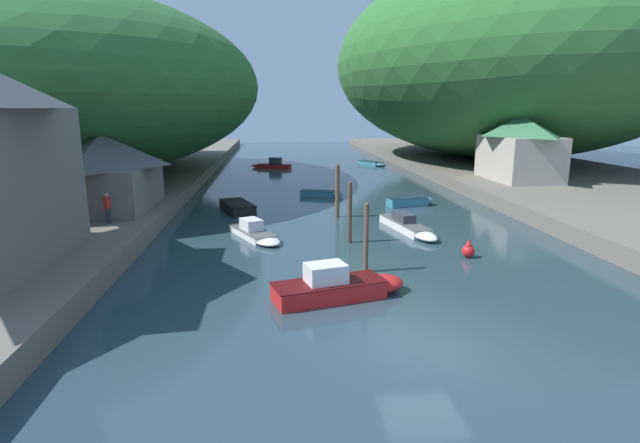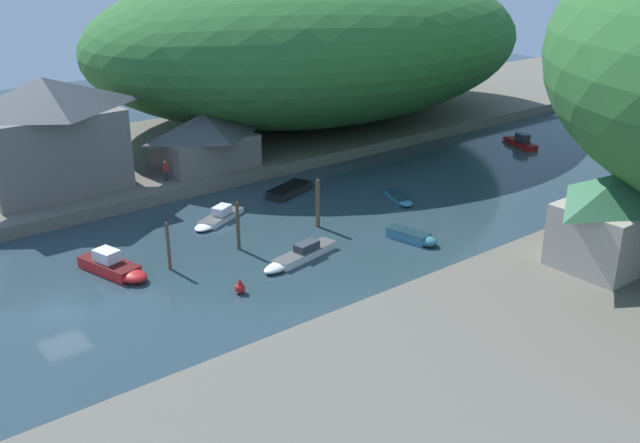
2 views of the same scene
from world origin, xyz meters
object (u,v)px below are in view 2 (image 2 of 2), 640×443
Objects in this scene: boat_cabin_cruiser at (400,199)px; boat_mid_channel at (293,188)px; boat_small_dinghy at (299,256)px; channel_buoy_near at (240,287)px; boat_yellow_tender at (218,218)px; waterfront_building at (49,133)px; person_on_quay at (239,153)px; boat_near_quay at (519,141)px; boat_red_skiff at (414,237)px; boat_white_cruiser at (115,267)px; boathouse_shed at (205,139)px; person_by_boathouse at (165,169)px; right_bank_cottage at (619,215)px.

boat_mid_channel is at bearing -32.01° from boat_cabin_cruiser.
channel_buoy_near is at bearing 94.64° from boat_small_dinghy.
boat_mid_channel is at bearing -103.18° from boat_yellow_tender.
waterfront_building reaches higher than person_on_quay.
boat_cabin_cruiser is 20.95m from boat_near_quay.
boat_red_skiff is at bearing 86.10° from channel_buoy_near.
boat_mid_channel is 0.94× the size of boat_white_cruiser.
boathouse_shed is at bearing 161.96° from person_on_quay.
boat_red_skiff is 4.10× the size of channel_buoy_near.
waterfront_building reaches higher than boat_white_cruiser.
waterfront_building is 9.03m from person_by_boathouse.
waterfront_building is at bearing -172.53° from channel_buoy_near.
boat_near_quay is 3.02× the size of person_on_quay.
boat_white_cruiser is at bearing -145.93° from channel_buoy_near.
boat_small_dinghy is 5.56m from channel_buoy_near.
waterfront_building is 1.74× the size of boat_small_dinghy.
boat_near_quay is (-4.37, 20.49, 0.16)m from boat_cabin_cruiser.
boat_near_quay is at bearing 104.15° from channel_buoy_near.
person_by_boathouse is (-16.89, -0.65, 1.67)m from boat_small_dinghy.
boat_small_dinghy reaches higher than boat_red_skiff.
waterfront_building is 2.08× the size of boat_mid_channel.
person_on_quay is 7.03m from person_by_boathouse.
waterfront_building is 6.39× the size of person_by_boathouse.
boat_yellow_tender reaches higher than boat_small_dinghy.
boat_near_quay is at bearing 4.98° from person_by_boathouse.
boathouse_shed is at bearing 80.72° from waterfront_building.
boathouse_shed is 10.88m from boat_yellow_tender.
channel_buoy_near reaches higher than boat_cabin_cruiser.
right_bank_cottage reaches higher than boat_white_cruiser.
boat_near_quay is at bearing -9.08° from person_on_quay.
person_by_boathouse is at bearing -8.83° from boat_small_dinghy.
boat_small_dinghy is 18.32m from person_on_quay.
boat_white_cruiser reaches higher than boat_small_dinghy.
boat_mid_channel is at bearing 24.65° from boathouse_shed.
boat_white_cruiser is 5.92× the size of channel_buoy_near.
person_on_quay reaches higher than boat_white_cruiser.
waterfront_building is 22.56m from boat_small_dinghy.
person_on_quay is (1.30, 2.51, -1.42)m from boathouse_shed.
boat_red_skiff is (10.62, -25.26, -0.05)m from boat_near_quay.
right_bank_cottage is at bearing -172.62° from boat_yellow_tender.
boat_white_cruiser reaches higher than boat_red_skiff.
boat_yellow_tender is at bearing -97.05° from boat_mid_channel.
boat_cabin_cruiser is 0.72× the size of boat_mid_channel.
boat_yellow_tender is at bearing -70.47° from person_by_boathouse.
boathouse_shed reaches higher than person_on_quay.
boat_small_dinghy is (-2.41, -7.91, -0.02)m from boat_red_skiff.
boathouse_shed is at bearing -22.90° from boat_small_dinghy.
boat_small_dinghy is (18.39, -3.86, -3.09)m from boathouse_shed.
boat_mid_channel is 17.65m from channel_buoy_near.
boat_yellow_tender reaches higher than boat_cabin_cruiser.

